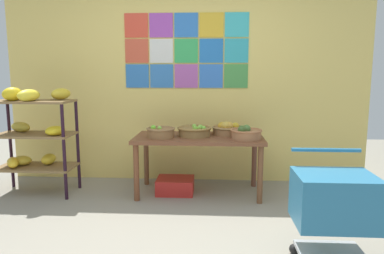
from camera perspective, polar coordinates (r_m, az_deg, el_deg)
The scene contains 10 objects.
ground at distance 2.98m, azimuth -4.02°, elevation -19.00°, with size 9.79×9.79×0.00m, color gray.
back_wall_with_art at distance 4.55m, azimuth -1.04°, elevation 9.52°, with size 4.53×0.07×2.89m.
banana_shelf_unit at distance 4.43m, azimuth -24.01°, elevation -0.27°, with size 0.86×0.58×1.22m.
display_table at distance 4.07m, azimuth 1.10°, elevation -2.62°, with size 1.44×0.70×0.67m.
fruit_basket_right at distance 4.06m, azimuth 0.41°, elevation -0.60°, with size 0.39×0.39×0.13m.
fruit_basket_back_left at distance 3.98m, azimuth -5.04°, elevation -0.80°, with size 0.32×0.32×0.14m.
fruit_basket_centre at distance 3.93m, azimuth 8.59°, elevation -0.90°, with size 0.34×0.34×0.16m.
fruit_basket_back_right at distance 4.20m, azimuth 5.79°, elevation -0.31°, with size 0.39×0.39×0.15m.
produce_crate_under_table at distance 4.20m, azimuth -2.67°, elevation -9.28°, with size 0.42×0.34×0.17m, color red.
shopping_cart at distance 2.76m, azimuth 21.58°, elevation -11.22°, with size 0.54×0.46×0.82m.
Camera 1 is at (0.36, -2.61, 1.39)m, focal length 33.54 mm.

